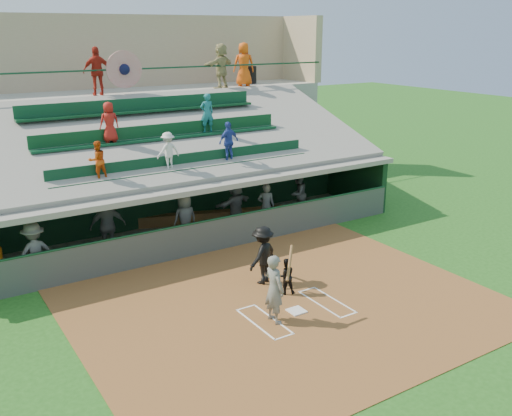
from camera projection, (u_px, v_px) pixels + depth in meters
ground at (296, 312)px, 15.07m from camera, size 100.00×100.00×0.00m
dirt_slab at (286, 304)px, 15.47m from camera, size 11.00×9.00×0.02m
home_plate at (296, 311)px, 15.06m from camera, size 0.43×0.43×0.03m
batters_box_chalk at (296, 311)px, 15.07m from camera, size 2.65×1.85×0.01m
dugout_floor at (185, 237)px, 20.51m from camera, size 16.00×3.50×0.04m
concourse_slab at (117, 144)px, 25.26m from camera, size 20.00×3.00×4.60m
grandstand at (143, 157)px, 22.87m from camera, size 20.40×10.40×7.80m
batter_at_plate at (274, 288)px, 14.31m from camera, size 0.86×0.76×1.95m
catcher at (286, 276)px, 15.95m from camera, size 0.62×0.55×1.05m
home_umpire at (263, 255)px, 16.54m from camera, size 1.29×1.04×1.74m
dugout_bench at (174, 219)px, 21.65m from camera, size 13.04×4.82×0.41m
white_table at (0, 274)px, 16.47m from camera, size 0.91×0.75×0.70m
dugout_player_a at (35, 253)px, 16.54m from camera, size 1.27×0.85×1.82m
dugout_player_b at (108, 226)px, 18.55m from camera, size 1.22×0.65×1.98m
dugout_player_c at (185, 219)px, 19.56m from camera, size 0.90×0.61×1.78m
dugout_player_d at (236, 205)px, 21.09m from camera, size 1.76×0.96×1.81m
dugout_player_e at (266, 206)px, 21.07m from camera, size 0.75×0.69×1.72m
dugout_player_f at (298, 194)px, 22.63m from camera, size 1.02×0.91×1.72m
trash_bin at (251, 75)px, 27.90m from camera, size 0.56×0.56×0.84m
concourse_staff_a at (97, 71)px, 22.66m from camera, size 1.16×0.59×1.91m
concourse_staff_b at (244, 64)px, 26.50m from camera, size 1.14×0.96×1.99m
concourse_staff_c at (221, 66)px, 25.55m from camera, size 1.91×1.24×1.97m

